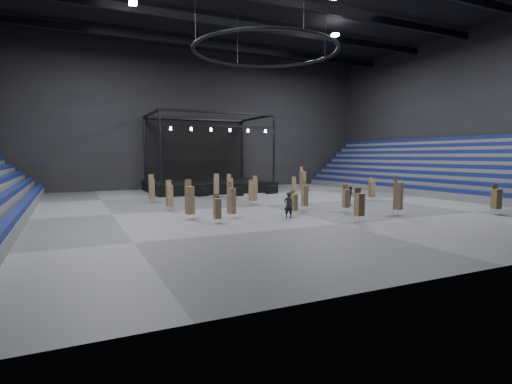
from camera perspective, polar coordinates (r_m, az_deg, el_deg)
name	(u,v)px	position (r m, az deg, el deg)	size (l,w,h in m)	color
floor	(265,205)	(34.47, 1.28, -1.93)	(50.00, 50.00, 0.00)	#555558
wall_back	(194,120)	(54.02, -8.86, 10.17)	(50.00, 0.20, 18.00)	black
wall_right	(466,113)	(50.81, 27.85, 9.95)	(0.20, 42.00, 18.00)	black
bleachers_right	(451,179)	(49.03, 26.04, 1.70)	(7.20, 40.00, 6.40)	#525255
stage	(206,179)	(49.35, -7.17, 1.89)	(14.00, 10.00, 9.20)	black
truss_ring	(265,51)	(35.29, 1.32, 19.51)	(12.30, 12.30, 5.15)	black
flight_case_left	(202,192)	(42.59, -7.68, -0.03)	(1.28, 0.64, 0.85)	black
flight_case_mid	(237,192)	(42.48, -2.76, 0.03)	(1.34, 0.67, 0.89)	black
flight_case_right	(272,190)	(45.11, 2.24, 0.35)	(1.37, 0.68, 0.91)	black
chair_stack_0	(253,192)	(34.09, -0.47, 0.03)	(0.59, 0.59, 2.24)	silver
chair_stack_1	(152,188)	(37.40, -14.68, 0.51)	(0.48, 0.48, 2.60)	silver
chair_stack_2	(346,198)	(31.01, 12.76, -0.81)	(0.49, 0.49, 2.10)	silver
chair_stack_3	(359,204)	(26.57, 14.54, -1.67)	(0.51, 0.51, 2.22)	silver
chair_stack_4	(398,195)	(30.38, 19.63, -0.43)	(0.69, 0.69, 2.86)	silver
chair_stack_5	(216,185)	(40.75, -5.67, 0.98)	(0.69, 0.69, 2.46)	silver
chair_stack_6	(231,200)	(27.04, -3.53, -1.18)	(0.59, 0.59, 2.52)	silver
chair_stack_7	(294,202)	(28.66, 5.41, -1.43)	(0.53, 0.53, 1.83)	silver
chair_stack_8	(255,187)	(40.14, -0.12, 0.77)	(0.57, 0.57, 2.26)	silver
chair_stack_9	(305,195)	(31.56, 6.97, -0.44)	(0.44, 0.44, 2.35)	silver
chair_stack_10	(496,198)	(33.87, 31.10, -0.78)	(0.59, 0.59, 2.22)	silver
chair_stack_11	(230,186)	(40.42, -3.74, 0.90)	(0.54, 0.54, 2.44)	silver
chair_stack_12	(294,186)	(42.29, 5.44, 0.85)	(0.56, 0.56, 2.08)	silver
chair_stack_13	(190,200)	(26.92, -9.46, -1.07)	(0.58, 0.58, 2.71)	silver
chair_stack_14	(372,189)	(39.51, 16.20, 0.47)	(0.51, 0.51, 2.21)	silver
chair_stack_15	(303,180)	(45.59, 6.68, 1.73)	(0.70, 0.70, 3.04)	silver
chair_stack_16	(217,208)	(25.14, -5.56, -2.30)	(0.42, 0.42, 1.92)	silver
chair_stack_17	(169,195)	(31.52, -12.26, -0.45)	(0.49, 0.49, 2.42)	silver
man_center	(288,205)	(27.53, 4.65, -1.87)	(0.66, 0.43, 1.80)	black
crew_member	(350,196)	(35.78, 13.33, -0.51)	(0.78, 0.61, 1.60)	black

